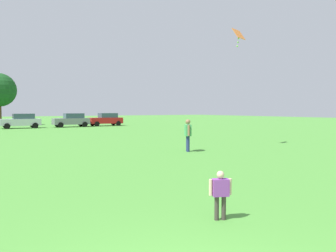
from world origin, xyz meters
name	(u,v)px	position (x,y,z in m)	size (l,w,h in m)	color
child_kite_flyer	(220,191)	(2.35, 2.33, 0.57)	(0.43, 0.28, 0.96)	#3F3833
adult_bystander	(188,132)	(7.74, 11.44, 0.98)	(0.51, 0.72, 1.65)	navy
kite	(239,36)	(11.51, 11.89, 6.38)	(1.01, 0.71, 1.03)	orange
parked_car_silver_2	(21,121)	(3.12, 38.74, 0.86)	(4.30, 2.02, 1.68)	silver
parked_car_gray_3	(72,120)	(8.88, 38.77, 0.86)	(4.30, 2.02, 1.68)	slate
parked_car_red_4	(106,119)	(13.51, 39.30, 0.86)	(4.30, 2.02, 1.68)	red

